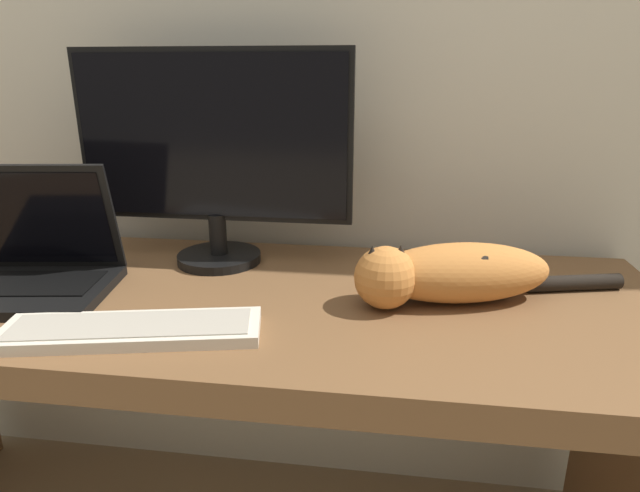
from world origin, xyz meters
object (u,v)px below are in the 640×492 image
Objects in this scene: monitor at (213,152)px; external_keyboard at (132,330)px; laptop at (37,267)px; cat at (450,272)px.

monitor is 0.45m from external_keyboard.
laptop is 0.32m from external_keyboard.
monitor is at bearing 27.32° from laptop.
monitor is 0.57m from cat.
monitor is 1.39× the size of external_keyboard.
cat is at bearing -17.28° from monitor.
cat is (0.54, 0.22, 0.05)m from external_keyboard.
laptop reaches higher than cat.
laptop is 0.60× the size of cat.
cat is at bearing -4.11° from laptop.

